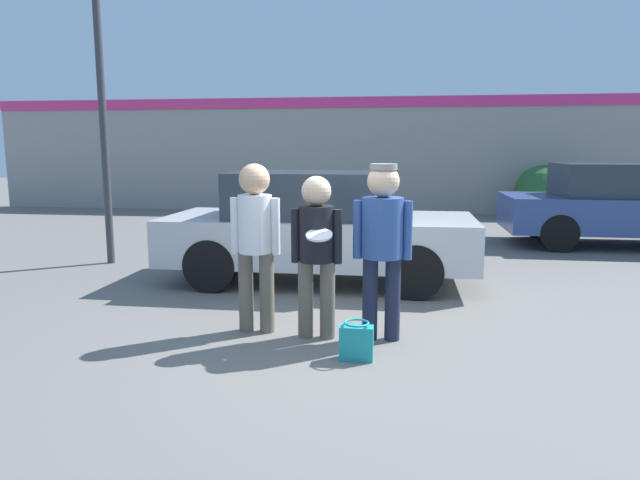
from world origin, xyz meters
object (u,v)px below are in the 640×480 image
(street_lamp, at_px, (112,9))
(shrub, at_px, (542,192))
(parked_car_near, at_px, (318,227))
(parked_car_far, at_px, (621,205))
(person_left, at_px, (255,233))
(handbag, at_px, (356,341))
(person_middle_with_frisbee, at_px, (316,244))
(person_right, at_px, (382,234))

(street_lamp, distance_m, shrub, 11.42)
(parked_car_near, distance_m, parked_car_far, 6.52)
(person_left, xyz_separation_m, parked_car_far, (5.62, 6.09, -0.23))
(parked_car_far, relative_size, handbag, 12.44)
(parked_car_far, distance_m, handbag, 8.15)
(person_middle_with_frisbee, relative_size, shrub, 1.12)
(street_lamp, height_order, handbag, street_lamp)
(parked_car_near, relative_size, parked_car_far, 0.98)
(person_middle_with_frisbee, bearing_deg, shrub, 66.68)
(parked_car_near, xyz_separation_m, street_lamp, (-3.31, 0.79, 3.21))
(person_middle_with_frisbee, xyz_separation_m, street_lamp, (-3.66, 3.22, 3.04))
(handbag, bearing_deg, person_left, 148.64)
(street_lamp, xyz_separation_m, handbag, (4.10, -3.77, -3.82))
(person_left, xyz_separation_m, street_lamp, (-3.02, 3.11, 2.96))
(person_middle_with_frisbee, height_order, person_right, person_right)
(person_middle_with_frisbee, relative_size, person_right, 0.93)
(person_middle_with_frisbee, bearing_deg, person_right, 3.12)
(person_right, height_order, parked_car_far, person_right)
(person_left, height_order, person_right, person_right)
(person_left, relative_size, person_right, 1.00)
(person_right, distance_m, handbag, 1.08)
(parked_car_near, distance_m, street_lamp, 4.67)
(person_right, distance_m, parked_car_near, 2.61)
(parked_car_near, bearing_deg, handbag, -75.15)
(shrub, bearing_deg, parked_car_far, -83.94)
(person_middle_with_frisbee, distance_m, person_right, 0.65)
(parked_car_near, bearing_deg, shrub, 58.83)
(handbag, bearing_deg, parked_car_far, 56.10)
(person_right, distance_m, shrub, 11.15)
(person_left, relative_size, parked_car_near, 0.40)
(parked_car_near, bearing_deg, person_middle_with_frisbee, -81.82)
(person_right, xyz_separation_m, handbag, (-0.19, -0.59, -0.88))
(shrub, bearing_deg, person_middle_with_frisbee, -113.32)
(person_right, relative_size, street_lamp, 0.26)
(person_middle_with_frisbee, xyz_separation_m, person_right, (0.64, 0.03, 0.11))
(parked_car_near, distance_m, shrub, 9.41)
(shrub, relative_size, handbag, 4.10)
(parked_car_far, xyz_separation_m, handbag, (-4.53, -6.75, -0.62))
(parked_car_near, height_order, shrub, parked_car_near)
(street_lamp, bearing_deg, person_right, -36.55)
(person_left, relative_size, parked_car_far, 0.40)
(person_left, relative_size, person_middle_with_frisbee, 1.07)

